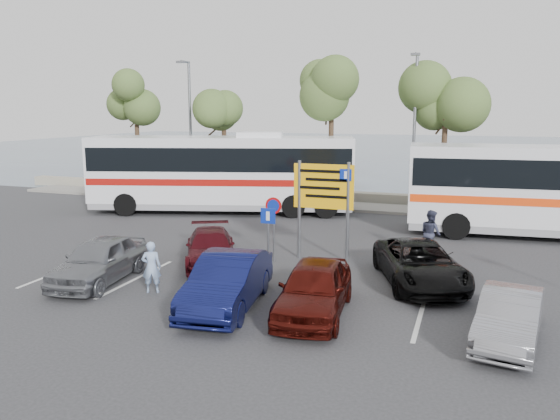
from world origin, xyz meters
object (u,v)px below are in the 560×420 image
(car_blue, at_px, (227,282))
(car_silver_b, at_px, (509,317))
(direction_sign, at_px, (324,194))
(car_silver_a, at_px, (99,260))
(coach_bus_left, at_px, (222,175))
(car_maroon, at_px, (210,247))
(car_red, at_px, (314,288))
(suv_black, at_px, (420,264))
(street_lamp_left, at_px, (190,123))
(pedestrian_far, at_px, (431,233))
(street_lamp_right, at_px, (414,125))
(pedestrian_near, at_px, (151,267))

(car_blue, relative_size, car_silver_b, 1.20)
(direction_sign, relative_size, car_silver_a, 0.86)
(coach_bus_left, distance_m, car_maroon, 10.05)
(coach_bus_left, distance_m, car_silver_b, 18.62)
(car_blue, bearing_deg, direction_sign, 70.12)
(car_red, xyz_separation_m, suv_black, (2.40, 3.59, -0.06))
(street_lamp_left, relative_size, direction_sign, 2.23)
(car_silver_b, height_order, pedestrian_far, pedestrian_far)
(street_lamp_right, xyz_separation_m, car_maroon, (-5.60, -12.18, -4.00))
(car_red, bearing_deg, suv_black, 50.69)
(suv_black, relative_size, car_silver_b, 1.28)
(car_maroon, relative_size, pedestrian_far, 2.37)
(car_silver_a, bearing_deg, street_lamp_right, 55.23)
(suv_black, bearing_deg, car_maroon, 160.65)
(coach_bus_left, bearing_deg, car_blue, -63.94)
(street_lamp_left, height_order, car_silver_b, street_lamp_left)
(direction_sign, bearing_deg, car_silver_b, -42.25)
(car_silver_b, bearing_deg, suv_black, 130.98)
(street_lamp_right, distance_m, suv_black, 12.75)
(car_silver_a, bearing_deg, direction_sign, 32.00)
(coach_bus_left, height_order, car_maroon, coach_bus_left)
(coach_bus_left, xyz_separation_m, car_blue, (6.30, -12.88, -1.24))
(coach_bus_left, height_order, car_silver_b, coach_bus_left)
(car_blue, bearing_deg, coach_bus_left, 108.36)
(street_lamp_left, relative_size, coach_bus_left, 0.57)
(car_silver_a, distance_m, car_blue, 4.85)
(car_maroon, xyz_separation_m, suv_black, (7.20, 0.16, 0.06))
(coach_bus_left, xyz_separation_m, suv_black, (11.10, -9.00, -1.32))
(coach_bus_left, xyz_separation_m, pedestrian_far, (11.14, -5.42, -1.11))
(pedestrian_near, bearing_deg, direction_sign, -151.39)
(pedestrian_near, relative_size, pedestrian_far, 0.90)
(car_maroon, height_order, car_red, car_red)
(pedestrian_near, bearing_deg, car_silver_a, -33.71)
(direction_sign, distance_m, pedestrian_near, 6.69)
(street_lamp_left, height_order, coach_bus_left, street_lamp_left)
(suv_black, bearing_deg, coach_bus_left, 120.37)
(coach_bus_left, distance_m, car_silver_a, 12.32)
(street_lamp_right, height_order, suv_black, street_lamp_right)
(car_silver_a, bearing_deg, street_lamp_left, 101.24)
(street_lamp_left, xyz_separation_m, coach_bus_left, (3.50, -3.02, -2.62))
(pedestrian_near, bearing_deg, pedestrian_far, -161.41)
(car_maroon, distance_m, car_red, 5.91)
(suv_black, bearing_deg, car_silver_a, 177.63)
(car_silver_a, bearing_deg, car_blue, -15.51)
(car_maroon, bearing_deg, suv_black, -25.73)
(street_lamp_left, relative_size, pedestrian_near, 5.10)
(car_blue, height_order, suv_black, car_blue)
(suv_black, xyz_separation_m, pedestrian_far, (0.04, 3.58, 0.21))
(car_silver_a, distance_m, pedestrian_far, 11.77)
(street_lamp_left, bearing_deg, pedestrian_near, -65.31)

